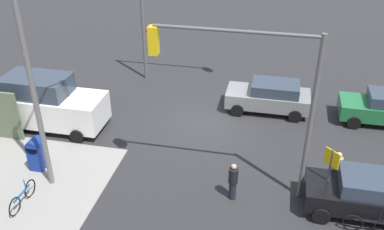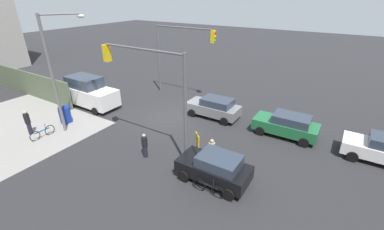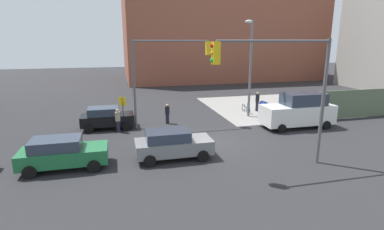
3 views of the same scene
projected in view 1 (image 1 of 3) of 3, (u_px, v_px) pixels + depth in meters
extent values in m
plane|color=#28282B|center=(206.00, 124.00, 21.15)|extent=(120.00, 120.00, 0.00)
cylinder|color=#59595B|center=(310.00, 123.00, 14.89)|extent=(0.18, 0.18, 6.50)
cylinder|color=#59595B|center=(235.00, 31.00, 13.83)|extent=(5.57, 0.12, 0.12)
cube|color=yellow|center=(154.00, 40.00, 14.61)|extent=(0.32, 0.36, 1.00)
sphere|color=red|center=(148.00, 31.00, 14.48)|extent=(0.18, 0.18, 0.18)
sphere|color=orange|center=(148.00, 40.00, 14.64)|extent=(0.18, 0.18, 0.18)
sphere|color=green|center=(149.00, 49.00, 14.80)|extent=(0.18, 0.18, 0.18)
cylinder|color=#59595B|center=(143.00, 26.00, 24.15)|extent=(0.18, 0.18, 6.50)
cylinder|color=slate|center=(34.00, 94.00, 15.19)|extent=(0.20, 0.20, 8.00)
cylinder|color=#4C4C4C|center=(328.00, 177.00, 15.55)|extent=(0.08, 0.08, 2.40)
cube|color=yellow|center=(332.00, 158.00, 15.13)|extent=(0.48, 0.48, 0.64)
cube|color=navy|center=(37.00, 156.00, 17.76)|extent=(0.56, 0.64, 1.15)
cylinder|color=navy|center=(35.00, 145.00, 17.47)|extent=(0.56, 0.64, 0.56)
cube|color=slate|center=(268.00, 99.00, 21.96)|extent=(4.22, 1.80, 0.75)
cube|color=#2D3847|center=(275.00, 88.00, 21.58)|extent=(2.36, 1.58, 0.55)
cylinder|color=black|center=(237.00, 110.00, 21.65)|extent=(0.64, 0.22, 0.64)
cylinder|color=black|center=(241.00, 94.00, 23.17)|extent=(0.64, 0.22, 0.64)
cylinder|color=black|center=(295.00, 116.00, 21.13)|extent=(0.64, 0.22, 0.64)
cylinder|color=black|center=(295.00, 100.00, 22.65)|extent=(0.64, 0.22, 0.64)
cylinder|color=black|center=(354.00, 123.00, 20.59)|extent=(0.64, 0.22, 0.64)
cylinder|color=black|center=(350.00, 105.00, 22.12)|extent=(0.64, 0.22, 0.64)
cube|color=black|center=(359.00, 196.00, 15.41)|extent=(3.81, 1.80, 0.75)
cube|color=#2D3847|center=(371.00, 183.00, 15.03)|extent=(2.13, 1.58, 0.55)
cylinder|color=black|center=(321.00, 216.00, 15.08)|extent=(0.64, 0.22, 0.64)
cylinder|color=black|center=(319.00, 184.00, 16.60)|extent=(0.64, 0.22, 0.64)
cube|color=white|center=(49.00, 108.00, 20.45)|extent=(5.40, 2.10, 1.40)
cube|color=#2D3847|center=(37.00, 85.00, 19.95)|extent=(3.02, 1.85, 0.90)
cylinder|color=black|center=(96.00, 114.00, 21.35)|extent=(0.64, 0.22, 0.64)
cylinder|color=black|center=(77.00, 136.00, 19.57)|extent=(0.64, 0.22, 0.64)
cylinder|color=black|center=(29.00, 106.00, 22.02)|extent=(0.64, 0.22, 0.64)
cylinder|color=black|center=(5.00, 127.00, 20.24)|extent=(0.64, 0.22, 0.64)
cylinder|color=#9E937A|center=(337.00, 165.00, 16.29)|extent=(0.36, 0.36, 0.66)
sphere|color=tan|center=(339.00, 155.00, 16.07)|extent=(0.22, 0.22, 0.22)
cylinder|color=#1E1E2D|center=(334.00, 180.00, 16.66)|extent=(0.28, 0.28, 0.83)
cylinder|color=black|center=(233.00, 176.00, 15.84)|extent=(0.36, 0.36, 0.61)
sphere|color=tan|center=(234.00, 167.00, 15.64)|extent=(0.21, 0.21, 0.21)
cylinder|color=#1E1E2D|center=(232.00, 190.00, 16.19)|extent=(0.28, 0.28, 0.77)
torus|color=black|center=(15.00, 207.00, 15.47)|extent=(0.05, 0.71, 0.71)
torus|color=black|center=(30.00, 188.00, 16.35)|extent=(0.05, 0.71, 0.71)
cube|color=#1E5999|center=(22.00, 193.00, 15.82)|extent=(0.04, 1.04, 0.08)
cylinder|color=#1E5999|center=(25.00, 184.00, 15.94)|extent=(0.04, 0.04, 0.40)
torus|color=black|center=(353.00, 223.00, 14.75)|extent=(0.71, 0.05, 0.71)
torus|color=black|center=(384.00, 228.00, 14.56)|extent=(0.71, 0.05, 0.71)
cube|color=black|center=(369.00, 221.00, 14.57)|extent=(1.04, 0.04, 0.08)
cylinder|color=black|center=(380.00, 217.00, 14.40)|extent=(0.04, 0.04, 0.40)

